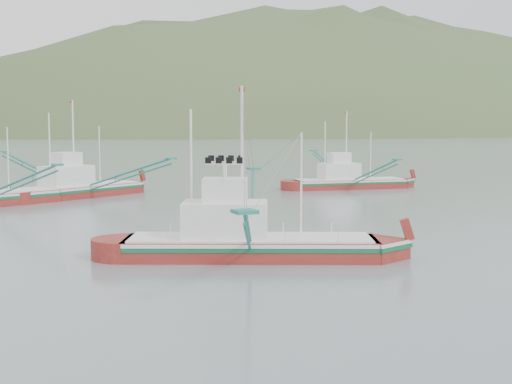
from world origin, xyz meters
name	(u,v)px	position (x,y,z in m)	size (l,w,h in m)	color
ground	(302,265)	(0.00, 0.00, 0.00)	(1200.00, 1200.00, 0.00)	slate
main_boat	(248,221)	(-1.88, 2.66, 2.03)	(13.76, 23.19, 9.87)	maroon
bg_boat_right	(348,176)	(24.00, 35.92, 1.42)	(12.86, 22.59, 9.19)	maroon
bg_boat_far	(77,175)	(-4.98, 38.49, 2.12)	(16.30, 23.22, 10.16)	maroon
headland_right	(327,133)	(240.00, 430.00, 0.00)	(684.00, 432.00, 306.00)	#3D532A
ridge_distant	(12,132)	(30.00, 560.00, 0.00)	(960.00, 400.00, 240.00)	slate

